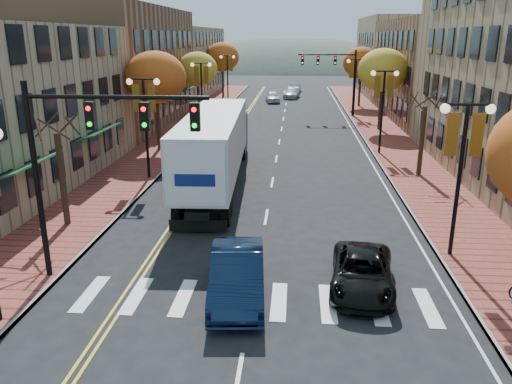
# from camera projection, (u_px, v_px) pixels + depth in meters

# --- Properties ---
(ground) EXTENTS (200.00, 200.00, 0.00)m
(ground) POSITION_uv_depth(u_px,v_px,m) (246.00, 335.00, 14.59)
(ground) COLOR black
(ground) RESTS_ON ground
(sidewalk_left) EXTENTS (4.00, 85.00, 0.15)m
(sidewalk_left) POSITION_uv_depth(u_px,v_px,m) (184.00, 130.00, 46.16)
(sidewalk_left) COLOR brown
(sidewalk_left) RESTS_ON ground
(sidewalk_right) EXTENTS (4.00, 85.00, 0.15)m
(sidewalk_right) POSITION_uv_depth(u_px,v_px,m) (381.00, 132.00, 44.79)
(sidewalk_right) COLOR brown
(sidewalk_right) RESTS_ON ground
(building_left_mid) EXTENTS (12.00, 24.00, 11.00)m
(building_left_mid) POSITION_uv_depth(u_px,v_px,m) (108.00, 67.00, 48.48)
(building_left_mid) COLOR brown
(building_left_mid) RESTS_ON ground
(building_left_far) EXTENTS (12.00, 26.00, 9.50)m
(building_left_far) POSITION_uv_depth(u_px,v_px,m) (171.00, 62.00, 72.49)
(building_left_far) COLOR #9E8966
(building_left_far) RESTS_ON ground
(building_right_mid) EXTENTS (15.00, 24.00, 10.00)m
(building_right_mid) POSITION_uv_depth(u_px,v_px,m) (463.00, 70.00, 51.63)
(building_right_mid) COLOR brown
(building_right_mid) RESTS_ON ground
(building_right_far) EXTENTS (15.00, 20.00, 11.00)m
(building_right_far) POSITION_uv_depth(u_px,v_px,m) (416.00, 57.00, 72.41)
(building_right_far) COLOR #9E8966
(building_right_far) RESTS_ON ground
(tree_left_a) EXTENTS (0.28, 0.28, 4.20)m
(tree_left_a) POSITION_uv_depth(u_px,v_px,m) (62.00, 179.00, 22.21)
(tree_left_a) COLOR #382619
(tree_left_a) RESTS_ON sidewalk_left
(tree_left_b) EXTENTS (4.48, 4.48, 7.21)m
(tree_left_b) POSITION_uv_depth(u_px,v_px,m) (156.00, 78.00, 36.47)
(tree_left_b) COLOR #382619
(tree_left_b) RESTS_ON sidewalk_left
(tree_left_c) EXTENTS (4.16, 4.16, 6.69)m
(tree_left_c) POSITION_uv_depth(u_px,v_px,m) (198.00, 69.00, 51.81)
(tree_left_c) COLOR #382619
(tree_left_c) RESTS_ON sidewalk_left
(tree_left_d) EXTENTS (4.61, 4.61, 7.42)m
(tree_left_d) POSITION_uv_depth(u_px,v_px,m) (222.00, 57.00, 68.77)
(tree_left_d) COLOR #382619
(tree_left_d) RESTS_ON sidewalk_left
(tree_right_b) EXTENTS (0.28, 0.28, 4.20)m
(tree_right_b) POSITION_uv_depth(u_px,v_px,m) (422.00, 141.00, 30.35)
(tree_right_b) COLOR #382619
(tree_right_b) RESTS_ON sidewalk_right
(tree_right_c) EXTENTS (4.48, 4.48, 7.21)m
(tree_right_c) POSITION_uv_depth(u_px,v_px,m) (383.00, 70.00, 44.61)
(tree_right_c) COLOR #382619
(tree_right_c) RESTS_ON sidewalk_right
(tree_right_d) EXTENTS (4.35, 4.35, 7.00)m
(tree_right_d) POSITION_uv_depth(u_px,v_px,m) (361.00, 63.00, 59.88)
(tree_right_d) COLOR #382619
(tree_right_d) RESTS_ON sidewalk_right
(lamp_left_b) EXTENTS (1.96, 0.36, 6.05)m
(lamp_left_b) POSITION_uv_depth(u_px,v_px,m) (145.00, 109.00, 29.09)
(lamp_left_b) COLOR black
(lamp_left_b) RESTS_ON ground
(lamp_left_c) EXTENTS (1.96, 0.36, 6.05)m
(lamp_left_c) POSITION_uv_depth(u_px,v_px,m) (201.00, 82.00, 46.22)
(lamp_left_c) COLOR black
(lamp_left_c) RESTS_ON ground
(lamp_left_d) EXTENTS (1.96, 0.36, 6.05)m
(lamp_left_d) POSITION_uv_depth(u_px,v_px,m) (227.00, 70.00, 63.34)
(lamp_left_d) COLOR black
(lamp_left_d) RESTS_ON ground
(lamp_right_a) EXTENTS (1.96, 0.36, 6.05)m
(lamp_right_a) POSITION_uv_depth(u_px,v_px,m) (463.00, 151.00, 18.44)
(lamp_right_a) COLOR black
(lamp_right_a) RESTS_ON ground
(lamp_right_b) EXTENTS (1.96, 0.36, 6.05)m
(lamp_right_b) POSITION_uv_depth(u_px,v_px,m) (383.00, 96.00, 35.56)
(lamp_right_b) COLOR black
(lamp_right_b) RESTS_ON ground
(lamp_right_c) EXTENTS (1.96, 0.36, 6.05)m
(lamp_right_c) POSITION_uv_depth(u_px,v_px,m) (355.00, 76.00, 52.68)
(lamp_right_c) COLOR black
(lamp_right_c) RESTS_ON ground
(traffic_mast_near) EXTENTS (6.10, 0.35, 7.00)m
(traffic_mast_near) POSITION_uv_depth(u_px,v_px,m) (88.00, 145.00, 16.38)
(traffic_mast_near) COLOR black
(traffic_mast_near) RESTS_ON ground
(traffic_mast_far) EXTENTS (6.10, 0.34, 7.00)m
(traffic_mast_far) POSITION_uv_depth(u_px,v_px,m) (336.00, 70.00, 52.65)
(traffic_mast_far) COLOR black
(traffic_mast_far) RESTS_ON ground
(semi_truck) EXTENTS (3.52, 17.28, 4.29)m
(semi_truck) POSITION_uv_depth(u_px,v_px,m) (217.00, 141.00, 28.95)
(semi_truck) COLOR black
(semi_truck) RESTS_ON ground
(navy_sedan) EXTENTS (2.16, 5.08, 1.63)m
(navy_sedan) POSITION_uv_depth(u_px,v_px,m) (237.00, 274.00, 16.50)
(navy_sedan) COLOR black
(navy_sedan) RESTS_ON ground
(black_suv) EXTENTS (2.57, 4.71, 1.25)m
(black_suv) POSITION_uv_depth(u_px,v_px,m) (362.00, 272.00, 17.07)
(black_suv) COLOR black
(black_suv) RESTS_ON ground
(car_far_white) EXTENTS (2.27, 4.44, 1.45)m
(car_far_white) POSITION_uv_depth(u_px,v_px,m) (273.00, 97.00, 65.56)
(car_far_white) COLOR silver
(car_far_white) RESTS_ON ground
(car_far_silver) EXTENTS (2.53, 5.03, 1.40)m
(car_far_silver) POSITION_uv_depth(u_px,v_px,m) (292.00, 93.00, 70.02)
(car_far_silver) COLOR #B4B4BC
(car_far_silver) RESTS_ON ground
(car_far_oncoming) EXTENTS (2.02, 4.37, 1.39)m
(car_far_oncoming) POSITION_uv_depth(u_px,v_px,m) (295.00, 88.00, 77.53)
(car_far_oncoming) COLOR #9B9CA2
(car_far_oncoming) RESTS_ON ground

